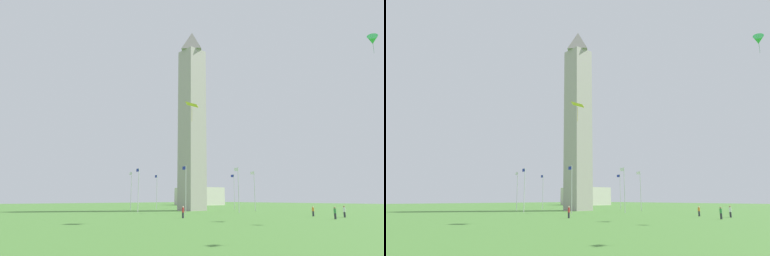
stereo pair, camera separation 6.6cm
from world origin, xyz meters
TOP-DOWN VIEW (x-y plane):
  - ground_plane at (0.00, 0.00)m, footprint 260.00×260.00m
  - obelisk_monument at (0.00, 0.00)m, footprint 4.92×4.92m
  - flagpole_n at (14.55, 0.00)m, footprint 1.12×0.14m
  - flagpole_ne at (10.31, 10.25)m, footprint 1.12×0.14m
  - flagpole_e at (0.05, 14.50)m, footprint 1.12×0.14m
  - flagpole_se at (-10.20, 10.25)m, footprint 1.12×0.14m
  - flagpole_s at (-14.45, 0.00)m, footprint 1.12×0.14m
  - flagpole_sw at (-10.20, -10.25)m, footprint 1.12×0.14m
  - flagpole_w at (0.05, -14.50)m, footprint 1.12×0.14m
  - flagpole_nw at (10.31, -10.25)m, footprint 1.12×0.14m
  - person_orange_shirt at (-31.03, 0.87)m, footprint 0.32×0.32m
  - person_green_shirt at (-36.91, 5.30)m, footprint 0.32×0.32m
  - person_red_shirt at (-21.41, 19.87)m, footprint 0.32×0.32m
  - person_white_shirt at (-35.76, 0.14)m, footprint 0.32×0.32m
  - kite_yellow_diamond at (-28.92, 24.54)m, footprint 2.17×2.17m
  - kite_green_delta at (-42.14, -0.96)m, footprint 2.25×2.50m
  - distant_building at (45.91, -42.80)m, footprint 18.35×11.88m

SIDE VIEW (x-z plane):
  - ground_plane at x=0.00m, z-range 0.00..0.00m
  - person_orange_shirt at x=-31.03m, z-range -0.01..1.60m
  - person_green_shirt at x=-36.91m, z-range -0.01..1.65m
  - person_red_shirt at x=-21.41m, z-range -0.01..1.70m
  - person_white_shirt at x=-35.76m, z-range -0.01..1.72m
  - distant_building at x=45.91m, z-range 0.00..7.10m
  - flagpole_n at x=14.55m, z-range 0.40..9.44m
  - flagpole_ne at x=10.31m, z-range 0.40..9.44m
  - flagpole_e at x=0.05m, z-range 0.40..9.44m
  - flagpole_se at x=-10.20m, z-range 0.40..9.44m
  - flagpole_s at x=-14.45m, z-range 0.40..9.44m
  - flagpole_sw at x=-10.20m, z-range 0.40..9.44m
  - flagpole_w at x=0.05m, z-range 0.40..9.44m
  - flagpole_nw at x=10.31m, z-range 0.40..9.44m
  - kite_yellow_diamond at x=-28.92m, z-range 13.32..15.76m
  - obelisk_monument at x=0.00m, z-range 0.00..44.72m
  - kite_green_delta at x=-42.14m, z-range 25.23..28.43m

